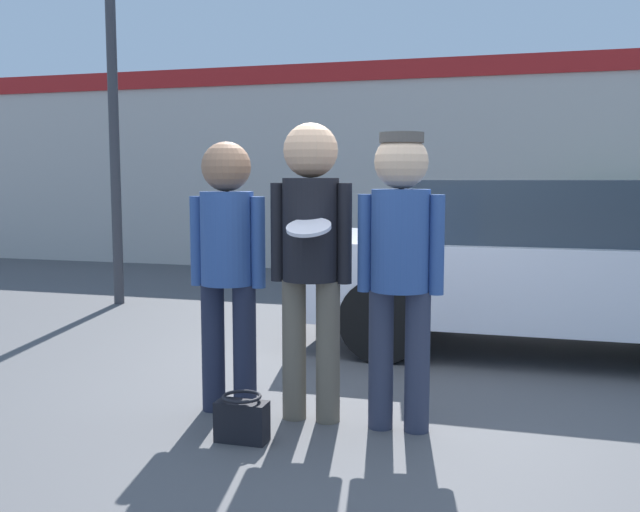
# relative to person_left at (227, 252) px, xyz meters

# --- Properties ---
(ground_plane) EXTENTS (56.00, 56.00, 0.00)m
(ground_plane) POSITION_rel_person_left_xyz_m (0.82, 0.14, -1.04)
(ground_plane) COLOR #4C4C4F
(storefront_building) EXTENTS (24.00, 0.22, 3.35)m
(storefront_building) POSITION_rel_person_left_xyz_m (0.82, 7.17, 0.66)
(storefront_building) COLOR beige
(storefront_building) RESTS_ON ground
(person_left) EXTENTS (0.51, 0.34, 1.74)m
(person_left) POSITION_rel_person_left_xyz_m (0.00, 0.00, 0.00)
(person_left) COLOR #1E2338
(person_left) RESTS_ON ground
(person_middle_with_frisbee) EXTENTS (0.52, 0.55, 1.85)m
(person_middle_with_frisbee) POSITION_rel_person_left_xyz_m (0.56, -0.01, 0.08)
(person_middle_with_frisbee) COLOR #665B4C
(person_middle_with_frisbee) RESTS_ON ground
(person_right) EXTENTS (0.52, 0.35, 1.78)m
(person_right) POSITION_rel_person_left_xyz_m (1.12, -0.03, 0.04)
(person_right) COLOR #2D3347
(person_right) RESTS_ON ground
(parked_car_near) EXTENTS (4.23, 1.87, 1.50)m
(parked_car_near) POSITION_rel_person_left_xyz_m (2.00, 2.36, -0.28)
(parked_car_near) COLOR silver
(parked_car_near) RESTS_ON ground
(street_lamp) EXTENTS (1.29, 0.35, 5.79)m
(street_lamp) POSITION_rel_person_left_xyz_m (-2.67, 3.35, 2.51)
(street_lamp) COLOR #38383D
(street_lamp) RESTS_ON ground
(shrub) EXTENTS (1.39, 1.39, 1.39)m
(shrub) POSITION_rel_person_left_xyz_m (2.99, 6.28, -0.35)
(shrub) COLOR #387A3D
(shrub) RESTS_ON ground
(handbag) EXTENTS (0.30, 0.23, 0.27)m
(handbag) POSITION_rel_person_left_xyz_m (0.28, -0.48, -0.91)
(handbag) COLOR black
(handbag) RESTS_ON ground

